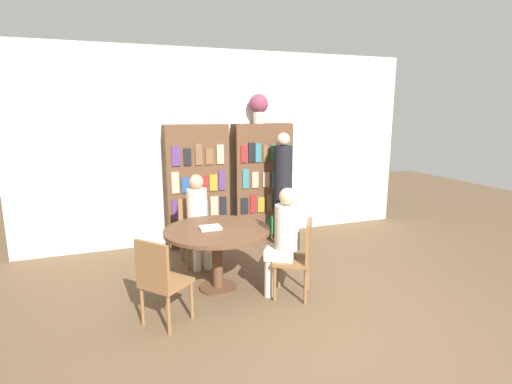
{
  "coord_description": "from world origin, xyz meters",
  "views": [
    {
      "loc": [
        -1.8,
        -2.95,
        2.1
      ],
      "look_at": [
        -0.04,
        1.76,
        1.05
      ],
      "focal_mm": 28.0,
      "sensor_mm": 36.0,
      "label": 1
    }
  ],
  "objects_px": {
    "chair_near_camera": "(161,278)",
    "chair_far_side": "(299,255)",
    "seated_reader_left": "(198,215)",
    "librarian_standing": "(283,178)",
    "bookshelf_right": "(262,182)",
    "flower_vase": "(259,106)",
    "chair_left_side": "(195,227)",
    "seated_reader_right": "(284,235)",
    "reading_table": "(217,239)",
    "bookshelf_left": "(197,186)"
  },
  "relations": [
    {
      "from": "chair_near_camera",
      "to": "seated_reader_left",
      "type": "relative_size",
      "value": 0.71
    },
    {
      "from": "seated_reader_left",
      "to": "seated_reader_right",
      "type": "xyz_separation_m",
      "value": [
        0.71,
        -1.19,
        0.0
      ]
    },
    {
      "from": "seated_reader_left",
      "to": "seated_reader_right",
      "type": "relative_size",
      "value": 1.0
    },
    {
      "from": "librarian_standing",
      "to": "seated_reader_right",
      "type": "bearing_deg",
      "value": -113.8
    },
    {
      "from": "bookshelf_left",
      "to": "librarian_standing",
      "type": "relative_size",
      "value": 1.07
    },
    {
      "from": "chair_far_side",
      "to": "seated_reader_right",
      "type": "distance_m",
      "value": 0.28
    },
    {
      "from": "reading_table",
      "to": "chair_left_side",
      "type": "bearing_deg",
      "value": 93.9
    },
    {
      "from": "bookshelf_left",
      "to": "flower_vase",
      "type": "bearing_deg",
      "value": 0.27
    },
    {
      "from": "chair_near_camera",
      "to": "bookshelf_right",
      "type": "bearing_deg",
      "value": 99.87
    },
    {
      "from": "chair_near_camera",
      "to": "seated_reader_left",
      "type": "height_order",
      "value": "seated_reader_left"
    },
    {
      "from": "chair_far_side",
      "to": "seated_reader_right",
      "type": "relative_size",
      "value": 0.71
    },
    {
      "from": "chair_far_side",
      "to": "seated_reader_left",
      "type": "xyz_separation_m",
      "value": [
        -0.86,
        1.28,
        0.22
      ]
    },
    {
      "from": "flower_vase",
      "to": "chair_near_camera",
      "type": "bearing_deg",
      "value": -129.33
    },
    {
      "from": "librarian_standing",
      "to": "chair_far_side",
      "type": "bearing_deg",
      "value": -108.17
    },
    {
      "from": "seated_reader_right",
      "to": "chair_left_side",
      "type": "bearing_deg",
      "value": 60.02
    },
    {
      "from": "seated_reader_left",
      "to": "librarian_standing",
      "type": "bearing_deg",
      "value": -167.6
    },
    {
      "from": "reading_table",
      "to": "seated_reader_right",
      "type": "xyz_separation_m",
      "value": [
        0.66,
        -0.41,
        0.1
      ]
    },
    {
      "from": "seated_reader_left",
      "to": "librarian_standing",
      "type": "relative_size",
      "value": 0.72
    },
    {
      "from": "flower_vase",
      "to": "chair_far_side",
      "type": "relative_size",
      "value": 0.51
    },
    {
      "from": "bookshelf_right",
      "to": "flower_vase",
      "type": "relative_size",
      "value": 4.09
    },
    {
      "from": "seated_reader_right",
      "to": "bookshelf_left",
      "type": "bearing_deg",
      "value": 45.91
    },
    {
      "from": "bookshelf_right",
      "to": "flower_vase",
      "type": "height_order",
      "value": "flower_vase"
    },
    {
      "from": "reading_table",
      "to": "chair_near_camera",
      "type": "xyz_separation_m",
      "value": [
        -0.73,
        -0.61,
        -0.12
      ]
    },
    {
      "from": "chair_left_side",
      "to": "librarian_standing",
      "type": "distance_m",
      "value": 1.55
    },
    {
      "from": "chair_left_side",
      "to": "librarian_standing",
      "type": "height_order",
      "value": "librarian_standing"
    },
    {
      "from": "chair_far_side",
      "to": "seated_reader_right",
      "type": "height_order",
      "value": "seated_reader_right"
    },
    {
      "from": "chair_far_side",
      "to": "seated_reader_left",
      "type": "relative_size",
      "value": 0.71
    },
    {
      "from": "chair_far_side",
      "to": "librarian_standing",
      "type": "height_order",
      "value": "librarian_standing"
    },
    {
      "from": "chair_left_side",
      "to": "seated_reader_left",
      "type": "distance_m",
      "value": 0.28
    },
    {
      "from": "bookshelf_left",
      "to": "chair_far_side",
      "type": "height_order",
      "value": "bookshelf_left"
    },
    {
      "from": "flower_vase",
      "to": "bookshelf_left",
      "type": "bearing_deg",
      "value": -179.73
    },
    {
      "from": "chair_near_camera",
      "to": "seated_reader_left",
      "type": "distance_m",
      "value": 1.56
    },
    {
      "from": "chair_far_side",
      "to": "seated_reader_right",
      "type": "bearing_deg",
      "value": 90.0
    },
    {
      "from": "chair_left_side",
      "to": "seated_reader_left",
      "type": "bearing_deg",
      "value": 90.0
    },
    {
      "from": "chair_left_side",
      "to": "bookshelf_left",
      "type": "bearing_deg",
      "value": -109.52
    },
    {
      "from": "flower_vase",
      "to": "chair_left_side",
      "type": "bearing_deg",
      "value": -148.72
    },
    {
      "from": "reading_table",
      "to": "seated_reader_right",
      "type": "distance_m",
      "value": 0.78
    },
    {
      "from": "chair_left_side",
      "to": "chair_far_side",
      "type": "relative_size",
      "value": 1.0
    },
    {
      "from": "chair_near_camera",
      "to": "chair_far_side",
      "type": "xyz_separation_m",
      "value": [
        1.54,
        0.1,
        0.0
      ]
    },
    {
      "from": "seated_reader_left",
      "to": "seated_reader_right",
      "type": "distance_m",
      "value": 1.38
    },
    {
      "from": "bookshelf_right",
      "to": "seated_reader_right",
      "type": "bearing_deg",
      "value": -104.84
    },
    {
      "from": "bookshelf_left",
      "to": "seated_reader_right",
      "type": "height_order",
      "value": "bookshelf_left"
    },
    {
      "from": "flower_vase",
      "to": "chair_near_camera",
      "type": "relative_size",
      "value": 0.51
    },
    {
      "from": "chair_far_side",
      "to": "seated_reader_left",
      "type": "bearing_deg",
      "value": 66.0
    },
    {
      "from": "bookshelf_right",
      "to": "seated_reader_right",
      "type": "distance_m",
      "value": 2.18
    },
    {
      "from": "flower_vase",
      "to": "chair_near_camera",
      "type": "height_order",
      "value": "flower_vase"
    },
    {
      "from": "chair_far_side",
      "to": "seated_reader_left",
      "type": "distance_m",
      "value": 1.56
    },
    {
      "from": "chair_left_side",
      "to": "seated_reader_right",
      "type": "height_order",
      "value": "seated_reader_right"
    },
    {
      "from": "chair_left_side",
      "to": "seated_reader_left",
      "type": "relative_size",
      "value": 0.71
    },
    {
      "from": "bookshelf_right",
      "to": "librarian_standing",
      "type": "bearing_deg",
      "value": -73.46
    }
  ]
}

